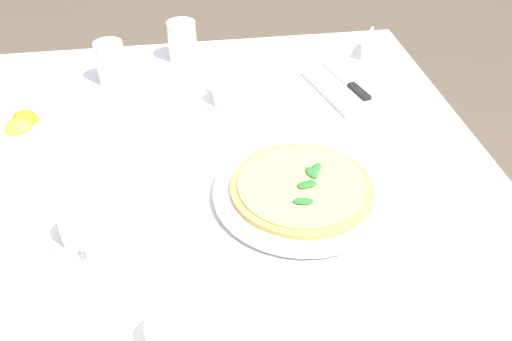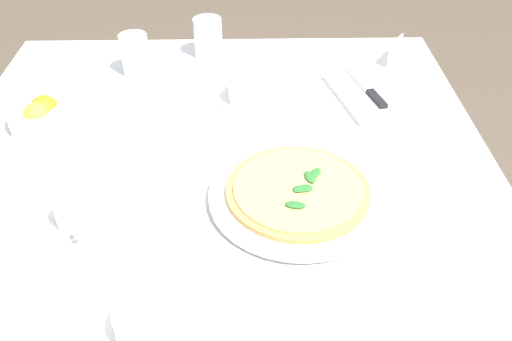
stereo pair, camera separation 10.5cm
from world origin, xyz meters
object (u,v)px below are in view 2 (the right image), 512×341
Objects in this scene: water_glass_left_edge at (208,40)px; dinner_knife at (367,88)px; napkin_folded at (367,94)px; pizza_plate at (297,196)px; coffee_cup_near_right at (245,92)px; pizza at (298,190)px; coffee_cup_far_right at (143,328)px; water_glass_near_left at (135,57)px; coffee_cup_back_corner at (78,213)px; citrus_bowl at (43,115)px; menu_card at (395,51)px.

water_glass_left_edge reaches higher than dinner_knife.
water_glass_left_edge is 0.45m from napkin_folded.
pizza_plate is 1.32× the size of napkin_folded.
dinner_knife reaches higher than pizza_plate.
coffee_cup_near_right is 0.29m from dinner_knife.
pizza is at bearing -164.68° from coffee_cup_near_right.
coffee_cup_far_right is 1.30× the size of water_glass_near_left.
water_glass_near_left is (0.79, 0.13, 0.02)m from coffee_cup_far_right.
water_glass_near_left is at bearing 36.47° from pizza_plate.
coffee_cup_back_corner is 0.68× the size of dinner_knife.
coffee_cup_back_corner reaches higher than pizza_plate.
water_glass_near_left is at bearing -1.77° from coffee_cup_back_corner.
coffee_cup_back_corner is (-0.06, 0.38, 0.00)m from pizza.
citrus_bowl is 1.93× the size of menu_card.
napkin_folded is at bearing -28.01° from pizza.
coffee_cup_back_corner and menu_card have the same top height.
water_glass_left_edge is at bearing 17.87° from pizza.
pizza_plate is 2.50× the size of coffee_cup_near_right.
pizza_plate is 0.59m from citrus_bowl.
water_glass_near_left reaches higher than pizza.
water_glass_near_left is 0.57m from napkin_folded.
water_glass_left_edge is (0.64, -0.19, 0.02)m from coffee_cup_back_corner.
pizza is 0.62m from water_glass_near_left.
dinner_knife is (0.42, -0.57, -0.00)m from coffee_cup_back_corner.
water_glass_near_left is at bearing 9.13° from coffee_cup_far_right.
napkin_folded is (0.36, -0.19, -0.00)m from pizza_plate.
water_glass_left_edge is 0.41× the size of napkin_folded.
dinner_knife is at bearing -27.74° from pizza.
napkin_folded is (-0.13, -0.56, -0.03)m from water_glass_near_left.
coffee_cup_near_right reaches higher than coffee_cup_far_right.
dinner_knife is (-0.23, -0.38, -0.02)m from water_glass_left_edge.
coffee_cup_near_right is 1.28× the size of water_glass_left_edge.
pizza is 0.38m from coffee_cup_far_right.
coffee_cup_far_right is (-0.29, 0.24, 0.00)m from pizza.
pizza_plate is 3.21× the size of water_glass_near_left.
menu_card is at bearing -85.74° from water_glass_near_left.
coffee_cup_back_corner is 1.69× the size of menu_card.
coffee_cup_far_right is (-0.64, 0.14, -0.00)m from coffee_cup_near_right.
citrus_bowl is at bearing 64.10° from pizza.
coffee_cup_far_right is 0.68× the size of dinner_knife.
dinner_knife is at bearing -103.29° from water_glass_near_left.
citrus_bowl is at bearing 83.11° from dinner_knife.
coffee_cup_back_corner is at bearing 178.23° from water_glass_near_left.
menu_card is (0.05, -0.66, -0.01)m from water_glass_near_left.
water_glass_near_left is at bearing 127.10° from menu_card.
citrus_bowl is (-0.09, 0.44, -0.00)m from coffee_cup_near_right.
napkin_folded is at bearing -28.05° from pizza_plate.
pizza_plate is 0.38m from coffee_cup_far_right.
dinner_knife is at bearing 0.74° from napkin_folded.
coffee_cup_near_right is 0.31m from water_glass_near_left.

